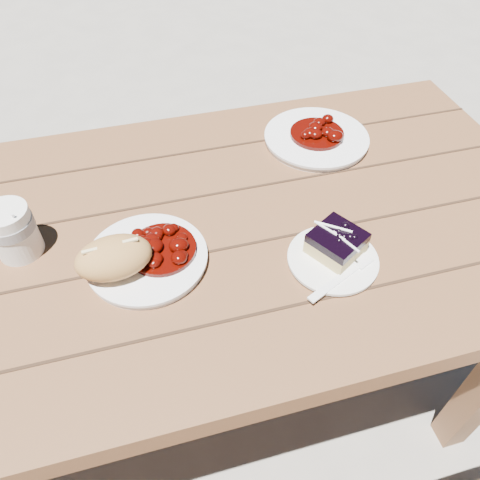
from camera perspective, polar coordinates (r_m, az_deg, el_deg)
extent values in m
plane|color=gray|center=(1.58, -12.10, -19.35)|extent=(60.00, 60.00, 0.00)
cube|color=brown|center=(0.98, -18.65, -1.72)|extent=(2.00, 0.80, 0.05)
cube|color=brown|center=(1.63, 16.17, 3.87)|extent=(0.07, 0.07, 0.70)
cube|color=brown|center=(1.65, -17.16, 8.24)|extent=(1.80, 0.25, 0.04)
cube|color=brown|center=(1.91, 8.83, 7.02)|extent=(0.06, 0.06, 0.42)
cylinder|color=white|center=(0.89, -11.25, -2.29)|extent=(0.22, 0.22, 0.02)
ellipsoid|color=#B38145|center=(0.85, -15.14, -2.09)|extent=(0.14, 0.10, 0.07)
cylinder|color=white|center=(0.89, 11.22, -2.39)|extent=(0.16, 0.16, 0.01)
cube|color=tan|center=(0.89, 11.61, -0.74)|extent=(0.12, 0.12, 0.03)
cube|color=black|center=(0.87, 11.83, 0.28)|extent=(0.12, 0.12, 0.02)
cylinder|color=white|center=(0.96, -25.94, 0.93)|extent=(0.08, 0.08, 0.10)
cylinder|color=white|center=(1.18, 9.27, 12.12)|extent=(0.25, 0.25, 0.02)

